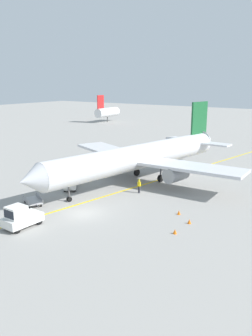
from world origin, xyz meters
name	(u,v)px	position (x,y,z in m)	size (l,w,h in m)	color
ground_plane	(84,213)	(0.00, 0.00, 0.00)	(300.00, 300.00, 0.00)	gray
taxi_line_yellow	(101,197)	(-1.68, 5.00, 0.00)	(0.30, 80.00, 0.01)	yellow
airliner	(141,156)	(-1.58, 13.70, 3.42)	(28.13, 35.19, 10.10)	silver
pushback_tug	(21,217)	(-2.46, -5.98, 0.99)	(2.02, 3.66, 2.20)	silver
baggage_tug_near_wing	(91,163)	(-11.39, 14.76, 0.93)	(2.22, 2.73, 2.10)	silver
belt_loader_forward_hold	(70,182)	(-7.22, 5.75, 0.78)	(4.19, 4.62, 2.59)	silver
baggage_cart_loaded	(33,201)	(-6.37, -1.17, 0.47)	(3.73, 2.63, 0.94)	#A5A5A8
ground_crew_marshaller	(139,186)	(1.06, 8.97, 0.91)	(0.36, 0.24, 1.70)	#26262D
safety_cone_nose_left	(175,231)	(10.01, 0.85, 0.22)	(0.36, 0.36, 0.44)	orange
safety_cone_nose_right	(168,175)	(0.31, 17.86, 0.22)	(0.36, 0.36, 0.44)	orange
safety_cone_wingtip_left	(179,212)	(8.23, 5.28, 0.22)	(0.36, 0.36, 0.44)	orange
safety_cone_wingtip_right	(189,221)	(10.10, 3.71, 0.22)	(0.36, 0.36, 0.44)	orange
distant_aircraft_far_left	(107,112)	(-48.72, 67.60, 3.22)	(3.00, 10.10, 8.80)	silver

